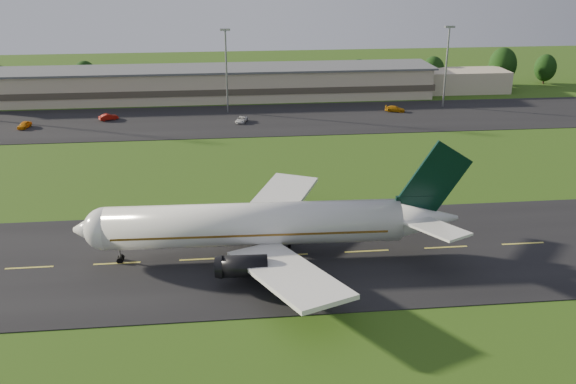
{
  "coord_description": "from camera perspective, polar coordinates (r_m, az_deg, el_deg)",
  "views": [
    {
      "loc": [
        3.03,
        -76.18,
        38.46
      ],
      "look_at": [
        12.19,
        8.0,
        6.0
      ],
      "focal_mm": 40.0,
      "sensor_mm": 36.0,
      "label": 1
    }
  ],
  "objects": [
    {
      "name": "airliner",
      "position": [
        83.45,
        -2.43,
        -2.94
      ],
      "size": [
        51.28,
        42.16,
        15.57
      ],
      "rotation": [
        0.0,
        0.0,
        -0.03
      ],
      "color": "white",
      "rests_on": "ground"
    },
    {
      "name": "service_vehicle_a",
      "position": [
        157.19,
        -22.39,
        5.54
      ],
      "size": [
        2.67,
        4.65,
        1.49
      ],
      "primitive_type": "imported",
      "rotation": [
        0.0,
        0.0,
        -0.22
      ],
      "color": "orange",
      "rests_on": "apron"
    },
    {
      "name": "service_vehicle_d",
      "position": [
        162.66,
        9.49,
        7.31
      ],
      "size": [
        5.3,
        3.55,
        1.43
      ],
      "primitive_type": "imported",
      "rotation": [
        0.0,
        0.0,
        1.22
      ],
      "color": "#C27B0B",
      "rests_on": "apron"
    },
    {
      "name": "taxiway",
      "position": [
        85.37,
        -7.61,
        -5.97
      ],
      "size": [
        220.0,
        30.0,
        0.1
      ],
      "primitive_type": "cube",
      "color": "black",
      "rests_on": "ground"
    },
    {
      "name": "apron",
      "position": [
        153.1,
        -7.19,
        6.28
      ],
      "size": [
        260.0,
        30.0,
        0.1
      ],
      "primitive_type": "cube",
      "color": "black",
      "rests_on": "ground"
    },
    {
      "name": "light_mast_east",
      "position": [
        168.22,
        13.96,
        11.58
      ],
      "size": [
        2.4,
        1.2,
        20.35
      ],
      "color": "gray",
      "rests_on": "ground"
    },
    {
      "name": "light_mast_centre",
      "position": [
        158.29,
        -5.52,
        11.53
      ],
      "size": [
        2.4,
        1.2,
        20.35
      ],
      "color": "gray",
      "rests_on": "ground"
    },
    {
      "name": "ground",
      "position": [
        85.39,
        -7.61,
        -6.0
      ],
      "size": [
        360.0,
        360.0,
        0.0
      ],
      "primitive_type": "plane",
      "color": "#264812",
      "rests_on": "ground"
    },
    {
      "name": "service_vehicle_c",
      "position": [
        150.86,
        -4.15,
        6.44
      ],
      "size": [
        3.33,
        4.98,
        1.27
      ],
      "primitive_type": "imported",
      "rotation": [
        0.0,
        0.0,
        -0.29
      ],
      "color": "silver",
      "rests_on": "apron"
    },
    {
      "name": "tree_line",
      "position": [
        188.62,
        5.62,
        10.65
      ],
      "size": [
        196.34,
        9.22,
        11.02
      ],
      "color": "black",
      "rests_on": "ground"
    },
    {
      "name": "terminal",
      "position": [
        175.81,
        -5.06,
        9.59
      ],
      "size": [
        145.0,
        16.0,
        8.4
      ],
      "color": "#C5B596",
      "rests_on": "ground"
    },
    {
      "name": "service_vehicle_b",
      "position": [
        158.25,
        -15.67,
        6.44
      ],
      "size": [
        4.64,
        3.4,
        1.46
      ],
      "primitive_type": "imported",
      "rotation": [
        0.0,
        0.0,
        2.05
      ],
      "color": "maroon",
      "rests_on": "apron"
    }
  ]
}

